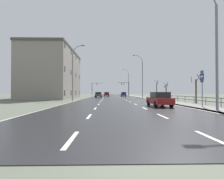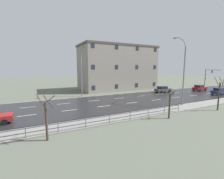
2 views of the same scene
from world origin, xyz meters
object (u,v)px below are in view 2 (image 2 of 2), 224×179
street_lamp_left_bank (82,73)px  street_lamp_midground (183,72)px  car_near_left (200,88)px  brick_building (118,68)px  traffic_signal_left (208,75)px  car_distant (220,91)px  car_near_right (163,89)px

street_lamp_left_bank → street_lamp_midground: bearing=39.2°
car_near_left → brick_building: bearing=-129.4°
street_lamp_midground → car_near_left: 20.71m
street_lamp_left_bank → brick_building: 14.69m
traffic_signal_left → car_distant: (11.30, -13.41, -2.89)m
car_near_right → car_near_left: (2.27, 10.80, 0.00)m
street_lamp_left_bank → car_near_right: (3.53, 19.38, -4.20)m
car_distant → street_lamp_left_bank: bearing=-109.1°
traffic_signal_left → brick_building: brick_building is taller
street_lamp_left_bank → brick_building: size_ratio=0.48×
street_lamp_midground → street_lamp_left_bank: bearing=-140.8°
car_distant → car_near_left: bearing=167.8°
traffic_signal_left → car_near_left: size_ratio=1.34×
car_near_left → traffic_signal_left: bearing=112.0°
street_lamp_left_bank → brick_building: bearing=120.5°
car_distant → traffic_signal_left: bearing=133.3°
street_lamp_left_bank → car_near_left: street_lamp_left_bank is taller
car_near_right → brick_building: bearing=-146.0°
car_near_left → car_near_right: bearing=-104.3°
car_distant → brick_building: (-19.17, -15.92, 5.28)m
street_lamp_left_bank → car_distant: size_ratio=2.43×
car_distant → car_near_left: (-5.94, 1.64, 0.00)m
traffic_signal_left → car_distant: 17.78m
car_near_right → street_lamp_left_bank: bearing=-98.0°
car_near_right → brick_building: brick_building is taller
traffic_signal_left → car_near_left: traffic_signal_left is taller
traffic_signal_left → street_lamp_left_bank: bearing=-90.6°
car_near_left → street_lamp_left_bank: bearing=-103.3°
street_lamp_midground → car_distant: (-3.17, 16.39, -4.58)m
street_lamp_midground → street_lamp_left_bank: street_lamp_midground is taller
street_lamp_midground → brick_building: size_ratio=0.52×
street_lamp_left_bank → car_near_left: bearing=79.1°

